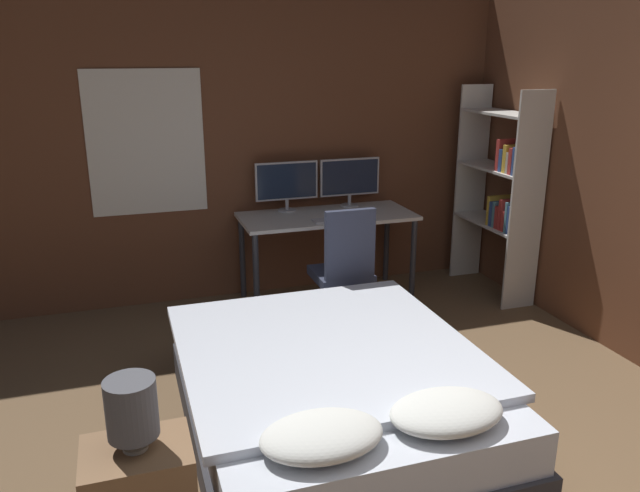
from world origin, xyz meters
The scene contains 10 objects.
wall_back centered at (-0.01, 3.68, 1.35)m, with size 12.00×0.08×2.70m.
bed centered at (-0.33, 1.31, 0.26)m, with size 1.62×1.99×0.59m.
bedside_lamp centered at (-1.40, 0.65, 0.76)m, with size 0.20×0.20×0.31m.
desk centered at (0.31, 3.28, 0.68)m, with size 1.49×0.66×0.77m.
monitor_left centered at (0.02, 3.51, 1.02)m, with size 0.55×0.16×0.43m.
monitor_right centered at (0.60, 3.51, 1.02)m, with size 0.55×0.16×0.43m.
keyboard centered at (0.31, 3.05, 0.78)m, with size 0.38×0.13×0.02m.
computer_mouse centered at (0.59, 3.05, 0.79)m, with size 0.07×0.05×0.04m.
office_chair centered at (0.21, 2.59, 0.40)m, with size 0.52×0.52×1.02m.
bookshelf centered at (1.80, 2.91, 1.00)m, with size 0.32×0.90×1.83m.
Camera 1 is at (-1.36, -1.62, 2.10)m, focal length 35.00 mm.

